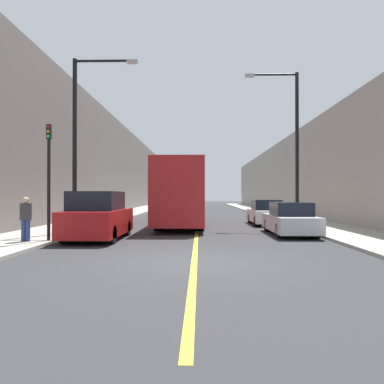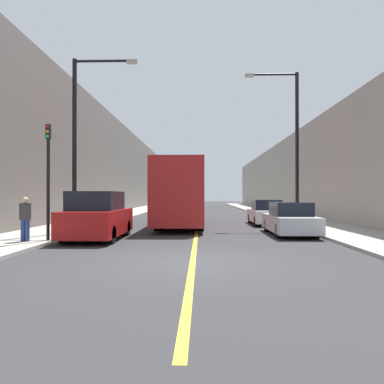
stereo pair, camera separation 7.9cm
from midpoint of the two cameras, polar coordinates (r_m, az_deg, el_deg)
ground_plane at (r=10.12m, az=0.32°, el=-10.74°), size 200.00×200.00×0.00m
sidewalk_left at (r=40.62m, az=-8.69°, el=-2.94°), size 3.29×72.00×0.11m
sidewalk_right at (r=40.55m, az=10.98°, el=-2.94°), size 3.29×72.00×0.11m
building_row_left at (r=41.49m, az=-13.65°, el=3.81°), size 4.00×72.00×9.80m
building_row_right at (r=41.32m, az=15.96°, el=2.20°), size 4.00×72.00×7.45m
road_center_line at (r=39.99m, az=1.14°, el=-3.06°), size 0.16×72.00×0.01m
bus at (r=22.71m, az=-1.33°, el=-0.17°), size 2.54×12.29×3.60m
parked_suv_left at (r=15.69m, az=-14.07°, el=-3.76°), size 2.01×4.57×1.95m
car_right_near at (r=17.52m, az=14.79°, el=-4.17°), size 1.78×4.49×1.48m
car_right_mid at (r=23.22m, az=11.28°, el=-3.23°), size 1.76×4.32×1.53m
street_lamp_left at (r=18.05m, az=-16.53°, el=8.68°), size 3.00×0.24×7.93m
street_lamp_right at (r=21.79m, az=15.17°, el=7.92°), size 3.00×0.24×8.54m
traffic_light at (r=14.92m, az=-20.92°, el=2.10°), size 0.16×0.18×4.33m
pedestrian at (r=14.97m, az=-23.94°, el=-3.68°), size 0.36×0.23×1.62m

